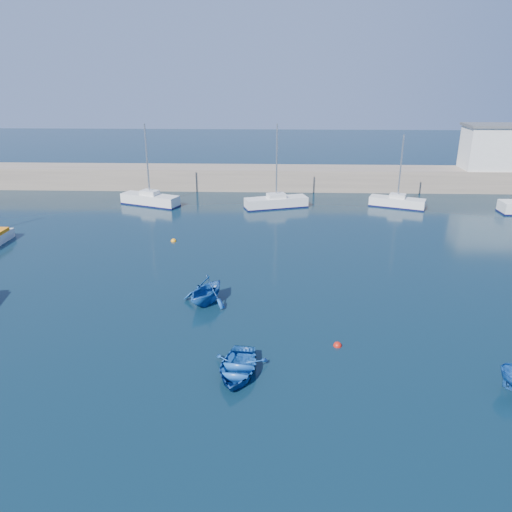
{
  "coord_description": "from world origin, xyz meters",
  "views": [
    {
      "loc": [
        2.11,
        -15.35,
        14.06
      ],
      "look_at": [
        0.94,
        17.65,
        1.6
      ],
      "focal_mm": 35.0,
      "sensor_mm": 36.0,
      "label": 1
    }
  ],
  "objects_px": {
    "dinghy_center": "(237,368)",
    "dinghy_left": "(206,290)",
    "harbor_office": "(507,148)",
    "sailboat_7": "(397,202)",
    "sailboat_5": "(150,199)",
    "sailboat_6": "(276,202)"
  },
  "relations": [
    {
      "from": "dinghy_center",
      "to": "dinghy_left",
      "type": "height_order",
      "value": "dinghy_left"
    },
    {
      "from": "harbor_office",
      "to": "sailboat_7",
      "type": "relative_size",
      "value": 1.3
    },
    {
      "from": "dinghy_left",
      "to": "sailboat_5",
      "type": "bearing_deg",
      "value": 135.87
    },
    {
      "from": "harbor_office",
      "to": "dinghy_left",
      "type": "bearing_deg",
      "value": -134.41
    },
    {
      "from": "sailboat_7",
      "to": "dinghy_left",
      "type": "xyz_separation_m",
      "value": [
        -17.53,
        -24.14,
        0.34
      ]
    },
    {
      "from": "sailboat_6",
      "to": "sailboat_7",
      "type": "relative_size",
      "value": 1.15
    },
    {
      "from": "dinghy_center",
      "to": "sailboat_6",
      "type": "bearing_deg",
      "value": 93.67
    },
    {
      "from": "sailboat_7",
      "to": "harbor_office",
      "type": "bearing_deg",
      "value": -37.82
    },
    {
      "from": "sailboat_7",
      "to": "sailboat_6",
      "type": "bearing_deg",
      "value": 114.2
    },
    {
      "from": "sailboat_6",
      "to": "dinghy_left",
      "type": "bearing_deg",
      "value": 151.17
    },
    {
      "from": "harbor_office",
      "to": "dinghy_left",
      "type": "height_order",
      "value": "harbor_office"
    },
    {
      "from": "sailboat_6",
      "to": "dinghy_left",
      "type": "relative_size",
      "value": 2.53
    },
    {
      "from": "sailboat_5",
      "to": "harbor_office",
      "type": "bearing_deg",
      "value": -56.5
    },
    {
      "from": "harbor_office",
      "to": "sailboat_5",
      "type": "relative_size",
      "value": 1.15
    },
    {
      "from": "sailboat_5",
      "to": "dinghy_left",
      "type": "bearing_deg",
      "value": -137.28
    },
    {
      "from": "harbor_office",
      "to": "sailboat_6",
      "type": "xyz_separation_m",
      "value": [
        -27.57,
        -9.21,
        -4.49
      ]
    },
    {
      "from": "sailboat_6",
      "to": "sailboat_7",
      "type": "xyz_separation_m",
      "value": [
        13.03,
        0.6,
        -0.03
      ]
    },
    {
      "from": "sailboat_5",
      "to": "dinghy_center",
      "type": "xyz_separation_m",
      "value": [
        11.81,
        -31.95,
        -0.26
      ]
    },
    {
      "from": "sailboat_5",
      "to": "sailboat_6",
      "type": "relative_size",
      "value": 0.99
    },
    {
      "from": "harbor_office",
      "to": "dinghy_center",
      "type": "bearing_deg",
      "value": -126.03
    },
    {
      "from": "sailboat_7",
      "to": "dinghy_left",
      "type": "height_order",
      "value": "sailboat_7"
    },
    {
      "from": "sailboat_6",
      "to": "sailboat_7",
      "type": "bearing_deg",
      "value": -105.37
    }
  ]
}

